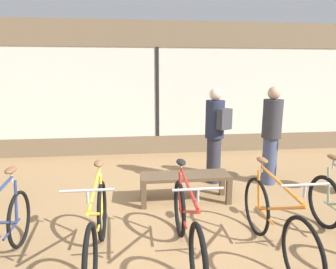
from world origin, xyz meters
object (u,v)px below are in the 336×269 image
(bicycle_center, at_px, (187,227))
(bicycle_right, at_px, (275,223))
(bicycle_left, at_px, (97,229))
(customer_near_rack, at_px, (215,133))
(display_bench, at_px, (185,179))
(bicycle_far_left, at_px, (1,237))
(customer_by_window, at_px, (271,134))

(bicycle_center, bearing_deg, bicycle_right, -3.50)
(bicycle_left, height_order, customer_near_rack, customer_near_rack)
(bicycle_left, bearing_deg, display_bench, 50.58)
(bicycle_left, distance_m, bicycle_right, 1.93)
(bicycle_left, height_order, display_bench, bicycle_left)
(bicycle_left, bearing_deg, bicycle_far_left, -179.50)
(bicycle_far_left, xyz_separation_m, bicycle_left, (0.95, 0.01, 0.02))
(bicycle_far_left, relative_size, bicycle_right, 0.94)
(display_bench, relative_size, customer_by_window, 0.79)
(bicycle_center, distance_m, bicycle_right, 0.97)
(bicycle_left, height_order, bicycle_center, bicycle_left)
(bicycle_left, height_order, bicycle_right, same)
(bicycle_left, distance_m, customer_near_rack, 2.96)
(bicycle_center, height_order, customer_by_window, customer_by_window)
(bicycle_center, bearing_deg, bicycle_far_left, 179.19)
(display_bench, bearing_deg, customer_by_window, 19.78)
(bicycle_left, distance_m, display_bench, 1.88)
(customer_near_rack, bearing_deg, bicycle_right, -88.74)
(bicycle_left, bearing_deg, bicycle_center, -2.11)
(bicycle_left, relative_size, bicycle_center, 1.00)
(bicycle_far_left, height_order, display_bench, bicycle_far_left)
(bicycle_center, bearing_deg, customer_near_rack, 67.85)
(display_bench, xyz_separation_m, customer_by_window, (1.67, 0.60, 0.57))
(bicycle_right, relative_size, customer_by_window, 1.00)
(bicycle_left, relative_size, customer_near_rack, 1.02)
(customer_near_rack, bearing_deg, bicycle_far_left, -141.74)
(customer_near_rack, distance_m, customer_by_window, 1.00)
(bicycle_right, distance_m, customer_near_rack, 2.38)
(bicycle_left, bearing_deg, customer_near_rack, 49.87)
(bicycle_right, distance_m, display_bench, 1.71)
(bicycle_right, xyz_separation_m, display_bench, (-0.73, 1.55, -0.04))
(bicycle_far_left, bearing_deg, bicycle_center, -0.81)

